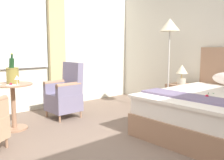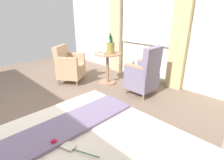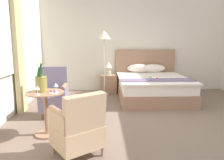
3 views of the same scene
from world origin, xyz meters
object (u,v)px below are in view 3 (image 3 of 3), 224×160
(nightstand, at_px, (108,84))
(armchair_facing_bed, at_px, (79,127))
(snack_plate, at_px, (53,93))
(armchair_by_window, at_px, (54,95))
(champagne_bucket, at_px, (41,82))
(wine_glass_near_bucket, at_px, (38,88))
(wine_glass_near_edge, at_px, (56,85))
(bed, at_px, (152,86))
(side_table_round, at_px, (46,110))
(bedside_lamp, at_px, (108,67))
(floor_lamp_brass, at_px, (104,39))

(nightstand, relative_size, armchair_facing_bed, 0.61)
(snack_plate, bearing_deg, armchair_by_window, 102.21)
(champagne_bucket, bearing_deg, armchair_by_window, 90.77)
(wine_glass_near_bucket, relative_size, wine_glass_near_edge, 0.95)
(nightstand, bearing_deg, snack_plate, -107.05)
(bed, height_order, armchair_by_window, bed)
(nightstand, distance_m, armchair_facing_bed, 3.72)
(side_table_round, distance_m, champagne_bucket, 0.47)
(champagne_bucket, height_order, wine_glass_near_bucket, champagne_bucket)
(side_table_round, bearing_deg, snack_plate, -27.22)
(wine_glass_near_edge, bearing_deg, bedside_lamp, 72.91)
(bed, bearing_deg, snack_plate, -131.42)
(bed, relative_size, wine_glass_near_bucket, 15.26)
(floor_lamp_brass, distance_m, snack_plate, 3.01)
(nightstand, height_order, bedside_lamp, bedside_lamp)
(bed, relative_size, side_table_round, 2.98)
(nightstand, height_order, snack_plate, snack_plate)
(side_table_round, distance_m, wine_glass_near_edge, 0.45)
(floor_lamp_brass, distance_m, wine_glass_near_edge, 2.90)
(snack_plate, bearing_deg, armchair_facing_bed, -54.23)
(bed, bearing_deg, champagne_bucket, -135.59)
(wine_glass_near_edge, bearing_deg, side_table_round, -175.64)
(bed, xyz_separation_m, side_table_round, (-2.24, -2.30, 0.08))
(nightstand, distance_m, wine_glass_near_bucket, 3.40)
(floor_lamp_brass, bearing_deg, armchair_facing_bed, -96.01)
(wine_glass_near_edge, xyz_separation_m, armchair_facing_bed, (0.43, -0.72, -0.43))
(floor_lamp_brass, relative_size, snack_plate, 12.56)
(side_table_round, relative_size, champagne_bucket, 1.52)
(champagne_bucket, xyz_separation_m, wine_glass_near_edge, (0.24, -0.02, -0.05))
(nightstand, bearing_deg, floor_lamp_brass, -113.31)
(floor_lamp_brass, distance_m, wine_glass_near_bucket, 3.14)
(armchair_by_window, bearing_deg, wine_glass_near_bucket, -89.14)
(snack_plate, height_order, armchair_facing_bed, armchair_facing_bed)
(armchair_facing_bed, bearing_deg, bedside_lamp, 82.59)
(bedside_lamp, relative_size, wine_glass_near_edge, 2.65)
(wine_glass_near_bucket, xyz_separation_m, armchair_facing_bed, (0.67, -0.54, -0.42))
(bedside_lamp, bearing_deg, armchair_facing_bed, -97.41)
(floor_lamp_brass, height_order, side_table_round, floor_lamp_brass)
(nightstand, xyz_separation_m, champagne_bucket, (-1.15, -2.94, 0.61))
(wine_glass_near_bucket, bearing_deg, side_table_round, 69.56)
(side_table_round, height_order, armchair_facing_bed, armchair_facing_bed)
(snack_plate, relative_size, armchair_facing_bed, 0.16)
(bed, height_order, armchair_facing_bed, bed)
(floor_lamp_brass, height_order, wine_glass_near_edge, floor_lamp_brass)
(bed, distance_m, side_table_round, 3.21)
(champagne_bucket, relative_size, snack_plate, 3.27)
(nightstand, distance_m, floor_lamp_brass, 1.35)
(snack_plate, bearing_deg, wine_glass_near_bucket, -154.99)
(wine_glass_near_edge, relative_size, snack_plate, 1.02)
(bedside_lamp, relative_size, snack_plate, 2.69)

